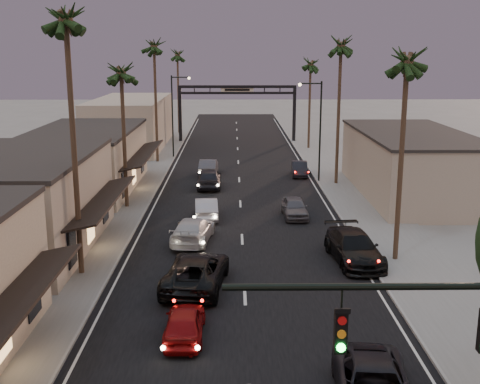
{
  "coord_description": "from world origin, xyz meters",
  "views": [
    {
      "loc": [
        -0.55,
        -8.12,
        11.56
      ],
      "look_at": [
        -0.1,
        30.43,
        2.5
      ],
      "focal_mm": 45.0,
      "sensor_mm": 36.0,
      "label": 1
    }
  ],
  "objects_px": {
    "streetlight_left": "(175,109)",
    "palm_rb": "(341,41)",
    "palm_lc": "(121,67)",
    "arch": "(237,99)",
    "palm_far": "(177,52)",
    "curbside_black": "(354,248)",
    "palm_ra": "(408,53)",
    "oncoming_silver": "(206,208)",
    "palm_lb": "(65,12)",
    "streetlight_right": "(317,123)",
    "oncoming_red": "(184,323)",
    "oncoming_pickup": "(196,271)",
    "palm_rc": "(311,61)",
    "palm_ld": "(154,42)"
  },
  "relations": [
    {
      "from": "streetlight_left",
      "to": "palm_lc",
      "type": "xyz_separation_m",
      "value": [
        -1.68,
        -22.0,
        5.14
      ]
    },
    {
      "from": "oncoming_silver",
      "to": "palm_lb",
      "type": "bearing_deg",
      "value": 56.87
    },
    {
      "from": "streetlight_right",
      "to": "curbside_black",
      "type": "relative_size",
      "value": 1.54
    },
    {
      "from": "streetlight_right",
      "to": "curbside_black",
      "type": "distance_m",
      "value": 21.69
    },
    {
      "from": "palm_rb",
      "to": "palm_far",
      "type": "xyz_separation_m",
      "value": [
        -16.9,
        34.0,
        -0.97
      ]
    },
    {
      "from": "streetlight_right",
      "to": "streetlight_left",
      "type": "height_order",
      "value": "same"
    },
    {
      "from": "palm_lb",
      "to": "curbside_black",
      "type": "distance_m",
      "value": 19.48
    },
    {
      "from": "palm_rc",
      "to": "oncoming_silver",
      "type": "height_order",
      "value": "palm_rc"
    },
    {
      "from": "oncoming_pickup",
      "to": "curbside_black",
      "type": "height_order",
      "value": "curbside_black"
    },
    {
      "from": "palm_far",
      "to": "curbside_black",
      "type": "distance_m",
      "value": 57.11
    },
    {
      "from": "palm_rb",
      "to": "palm_rc",
      "type": "xyz_separation_m",
      "value": [
        0.0,
        20.0,
        -1.95
      ]
    },
    {
      "from": "arch",
      "to": "palm_rb",
      "type": "relative_size",
      "value": 1.07
    },
    {
      "from": "palm_lb",
      "to": "oncoming_silver",
      "type": "xyz_separation_m",
      "value": [
        6.13,
        11.04,
        -12.66
      ]
    },
    {
      "from": "streetlight_right",
      "to": "oncoming_silver",
      "type": "relative_size",
      "value": 2.03
    },
    {
      "from": "palm_lc",
      "to": "streetlight_right",
      "type": "bearing_deg",
      "value": 30.11
    },
    {
      "from": "palm_ld",
      "to": "oncoming_red",
      "type": "xyz_separation_m",
      "value": [
        6.03,
        -40.3,
        -11.74
      ]
    },
    {
      "from": "palm_ra",
      "to": "palm_far",
      "type": "height_order",
      "value": "same"
    },
    {
      "from": "palm_ra",
      "to": "palm_rc",
      "type": "bearing_deg",
      "value": 90.0
    },
    {
      "from": "palm_ra",
      "to": "oncoming_red",
      "type": "distance_m",
      "value": 18.09
    },
    {
      "from": "palm_lb",
      "to": "palm_ra",
      "type": "relative_size",
      "value": 1.15
    },
    {
      "from": "oncoming_pickup",
      "to": "oncoming_red",
      "type": "bearing_deg",
      "value": 95.24
    },
    {
      "from": "streetlight_left",
      "to": "oncoming_silver",
      "type": "height_order",
      "value": "streetlight_left"
    },
    {
      "from": "oncoming_silver",
      "to": "palm_ld",
      "type": "bearing_deg",
      "value": -78.51
    },
    {
      "from": "streetlight_left",
      "to": "oncoming_pickup",
      "type": "relative_size",
      "value": 1.49
    },
    {
      "from": "streetlight_left",
      "to": "palm_rc",
      "type": "xyz_separation_m",
      "value": [
        15.52,
        6.0,
        5.14
      ]
    },
    {
      "from": "palm_lb",
      "to": "palm_rb",
      "type": "height_order",
      "value": "palm_lb"
    },
    {
      "from": "arch",
      "to": "streetlight_left",
      "type": "xyz_separation_m",
      "value": [
        -6.92,
        -12.0,
        -0.2
      ]
    },
    {
      "from": "palm_ra",
      "to": "oncoming_silver",
      "type": "bearing_deg",
      "value": 140.76
    },
    {
      "from": "palm_ra",
      "to": "palm_rb",
      "type": "distance_m",
      "value": 20.02
    },
    {
      "from": "palm_lc",
      "to": "oncoming_red",
      "type": "bearing_deg",
      "value": -74.2
    },
    {
      "from": "curbside_black",
      "to": "streetlight_left",
      "type": "bearing_deg",
      "value": 105.4
    },
    {
      "from": "palm_lb",
      "to": "curbside_black",
      "type": "xyz_separation_m",
      "value": [
        14.8,
        1.78,
        -12.54
      ]
    },
    {
      "from": "streetlight_left",
      "to": "palm_rb",
      "type": "distance_m",
      "value": 22.07
    },
    {
      "from": "palm_lc",
      "to": "oncoming_red",
      "type": "height_order",
      "value": "palm_lc"
    },
    {
      "from": "palm_lc",
      "to": "arch",
      "type": "bearing_deg",
      "value": 75.8
    },
    {
      "from": "palm_lb",
      "to": "palm_far",
      "type": "height_order",
      "value": "palm_lb"
    },
    {
      "from": "palm_ra",
      "to": "palm_lc",
      "type": "bearing_deg",
      "value": 145.1
    },
    {
      "from": "palm_rb",
      "to": "streetlight_left",
      "type": "bearing_deg",
      "value": 137.95
    },
    {
      "from": "streetlight_right",
      "to": "palm_rc",
      "type": "bearing_deg",
      "value": 84.95
    },
    {
      "from": "streetlight_left",
      "to": "streetlight_right",
      "type": "bearing_deg",
      "value": -43.21
    },
    {
      "from": "palm_rb",
      "to": "oncoming_pickup",
      "type": "relative_size",
      "value": 2.35
    },
    {
      "from": "palm_ld",
      "to": "palm_ra",
      "type": "relative_size",
      "value": 1.08
    },
    {
      "from": "streetlight_right",
      "to": "oncoming_red",
      "type": "distance_m",
      "value": 32.09
    },
    {
      "from": "oncoming_silver",
      "to": "palm_far",
      "type": "bearing_deg",
      "value": -86.71
    },
    {
      "from": "palm_lb",
      "to": "oncoming_pickup",
      "type": "relative_size",
      "value": 2.52
    },
    {
      "from": "curbside_black",
      "to": "oncoming_red",
      "type": "bearing_deg",
      "value": -139.57
    },
    {
      "from": "palm_ra",
      "to": "oncoming_red",
      "type": "xyz_separation_m",
      "value": [
        -11.17,
        -9.3,
        -10.77
      ]
    },
    {
      "from": "curbside_black",
      "to": "oncoming_silver",
      "type": "bearing_deg",
      "value": 127.55
    },
    {
      "from": "streetlight_right",
      "to": "palm_lc",
      "type": "bearing_deg",
      "value": -149.89
    },
    {
      "from": "arch",
      "to": "oncoming_red",
      "type": "bearing_deg",
      "value": -92.66
    }
  ]
}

